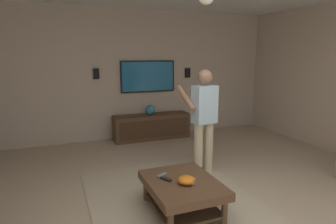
# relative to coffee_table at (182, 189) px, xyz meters

# --- Properties ---
(ground_plane) EXTENTS (9.01, 9.01, 0.00)m
(ground_plane) POSITION_rel_coffee_table_xyz_m (-0.37, -0.26, -0.30)
(ground_plane) COLOR tan
(wall_back_tv) EXTENTS (0.10, 6.89, 2.83)m
(wall_back_tv) POSITION_rel_coffee_table_xyz_m (3.43, -0.26, 1.12)
(wall_back_tv) COLOR #BCA893
(wall_back_tv) RESTS_ON ground
(area_rug) EXTENTS (2.80, 2.08, 0.01)m
(area_rug) POSITION_rel_coffee_table_xyz_m (0.20, -0.00, -0.29)
(area_rug) COLOR tan
(area_rug) RESTS_ON ground
(coffee_table) EXTENTS (1.00, 0.80, 0.40)m
(coffee_table) POSITION_rel_coffee_table_xyz_m (0.00, 0.00, 0.00)
(coffee_table) COLOR #513823
(coffee_table) RESTS_ON ground
(media_console) EXTENTS (0.45, 1.70, 0.55)m
(media_console) POSITION_rel_coffee_table_xyz_m (3.10, -0.65, -0.02)
(media_console) COLOR #513823
(media_console) RESTS_ON ground
(tv) EXTENTS (0.05, 1.25, 0.70)m
(tv) POSITION_rel_coffee_table_xyz_m (3.34, -0.65, 1.08)
(tv) COLOR black
(person_standing) EXTENTS (0.59, 0.59, 1.64)m
(person_standing) POSITION_rel_coffee_table_xyz_m (0.97, -0.79, 0.64)
(person_standing) COLOR #C6B793
(person_standing) RESTS_ON ground
(bowl) EXTENTS (0.20, 0.20, 0.09)m
(bowl) POSITION_rel_coffee_table_xyz_m (-0.09, -0.01, 0.15)
(bowl) COLOR orange
(bowl) RESTS_ON coffee_table
(remote_white) EXTENTS (0.15, 0.11, 0.02)m
(remote_white) POSITION_rel_coffee_table_xyz_m (-0.08, -0.10, 0.12)
(remote_white) COLOR white
(remote_white) RESTS_ON coffee_table
(remote_black) EXTENTS (0.15, 0.11, 0.02)m
(remote_black) POSITION_rel_coffee_table_xyz_m (0.09, 0.17, 0.12)
(remote_black) COLOR black
(remote_black) RESTS_ON coffee_table
(remote_grey) EXTENTS (0.11, 0.15, 0.02)m
(remote_grey) POSITION_rel_coffee_table_xyz_m (0.21, 0.18, 0.12)
(remote_grey) COLOR slate
(remote_grey) RESTS_ON coffee_table
(vase_round) EXTENTS (0.22, 0.22, 0.22)m
(vase_round) POSITION_rel_coffee_table_xyz_m (3.07, -0.61, 0.36)
(vase_round) COLOR teal
(vase_round) RESTS_ON media_console
(wall_speaker_left) EXTENTS (0.06, 0.12, 0.22)m
(wall_speaker_left) POSITION_rel_coffee_table_xyz_m (3.35, -1.64, 1.14)
(wall_speaker_left) COLOR black
(wall_speaker_right) EXTENTS (0.06, 0.12, 0.22)m
(wall_speaker_right) POSITION_rel_coffee_table_xyz_m (3.35, 0.48, 1.17)
(wall_speaker_right) COLOR black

